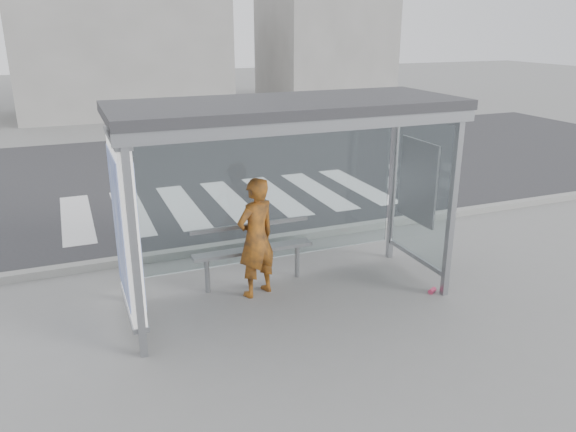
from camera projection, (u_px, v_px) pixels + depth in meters
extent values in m
plane|color=slate|center=(288.00, 298.00, 7.53)|extent=(80.00, 80.00, 0.00)
cube|color=#2D2D30|center=(181.00, 175.00, 13.67)|extent=(30.00, 10.00, 0.01)
cube|color=gray|center=(244.00, 244.00, 9.22)|extent=(30.00, 0.18, 0.12)
cube|color=silver|center=(77.00, 218.00, 10.60)|extent=(0.55, 3.00, 0.00)
cube|color=silver|center=(131.00, 212.00, 10.95)|extent=(0.55, 3.00, 0.00)
cube|color=silver|center=(182.00, 206.00, 11.30)|extent=(0.55, 3.00, 0.00)
cube|color=silver|center=(230.00, 201.00, 11.66)|extent=(0.55, 3.00, 0.00)
cube|color=silver|center=(275.00, 195.00, 12.01)|extent=(0.55, 3.00, 0.00)
cube|color=silver|center=(317.00, 191.00, 12.36)|extent=(0.55, 3.00, 0.00)
cube|color=silver|center=(357.00, 186.00, 12.72)|extent=(0.55, 3.00, 0.00)
cube|color=gray|center=(134.00, 251.00, 5.81)|extent=(0.08, 0.08, 2.50)
cube|color=gray|center=(452.00, 207.00, 7.22)|extent=(0.08, 0.08, 2.50)
cube|color=gray|center=(120.00, 212.00, 7.03)|extent=(0.08, 0.08, 2.50)
cube|color=gray|center=(394.00, 180.00, 8.45)|extent=(0.08, 0.08, 2.50)
cube|color=#2D2D30|center=(288.00, 105.00, 6.70)|extent=(4.25, 1.65, 0.12)
cube|color=gray|center=(314.00, 124.00, 6.07)|extent=(4.25, 0.06, 0.18)
cube|color=white|center=(269.00, 191.00, 7.72)|extent=(3.80, 0.02, 2.00)
cube|color=white|center=(126.00, 226.00, 6.40)|extent=(0.15, 1.25, 2.00)
cube|color=#2F47A9|center=(133.00, 225.00, 6.43)|extent=(0.01, 1.10, 1.70)
cylinder|color=#D54812|center=(130.00, 198.00, 6.58)|extent=(0.02, 0.32, 0.32)
cube|color=white|center=(421.00, 189.00, 7.82)|extent=(0.03, 1.25, 2.00)
cube|color=beige|center=(418.00, 182.00, 7.82)|extent=(0.03, 0.86, 1.16)
cube|color=gray|center=(121.00, 50.00, 22.52)|extent=(8.00, 5.00, 5.00)
cube|color=gray|center=(324.00, 24.00, 25.37)|extent=(5.00, 5.00, 7.00)
imported|color=#EF4416|center=(256.00, 238.00, 7.38)|extent=(0.70, 0.58, 1.63)
cube|color=slate|center=(253.00, 250.00, 7.76)|extent=(1.70, 0.21, 0.05)
cylinder|color=slate|center=(207.00, 275.00, 7.61)|extent=(0.07, 0.07, 0.50)
cylinder|color=slate|center=(297.00, 261.00, 8.08)|extent=(0.07, 0.07, 0.50)
cube|color=slate|center=(251.00, 225.00, 7.73)|extent=(1.70, 0.04, 0.06)
cylinder|color=#EB456F|center=(432.00, 291.00, 7.65)|extent=(0.14, 0.12, 0.07)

